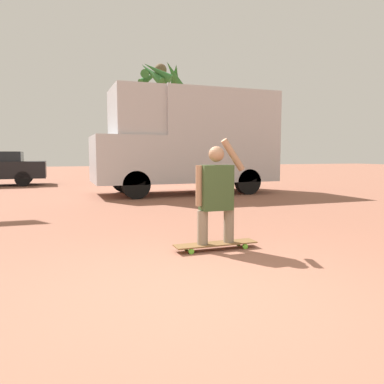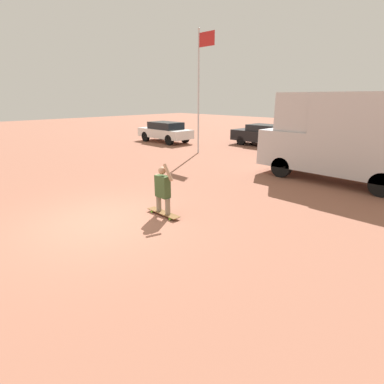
{
  "view_description": "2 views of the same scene",
  "coord_description": "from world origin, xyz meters",
  "views": [
    {
      "loc": [
        -1.16,
        -3.02,
        1.26
      ],
      "look_at": [
        0.65,
        1.96,
        0.73
      ],
      "focal_mm": 35.0,
      "sensor_mm": 36.0,
      "label": 1
    },
    {
      "loc": [
        6.8,
        -3.41,
        3.12
      ],
      "look_at": [
        1.18,
        2.22,
        0.59
      ],
      "focal_mm": 28.0,
      "sensor_mm": 36.0,
      "label": 2
    }
  ],
  "objects": [
    {
      "name": "ground_plane",
      "position": [
        0.0,
        0.0,
        0.0
      ],
      "size": [
        80.0,
        80.0,
        0.0
      ],
      "primitive_type": "plane",
      "color": "#935B47"
    },
    {
      "name": "skateboard",
      "position": [
        0.81,
        1.47,
        0.07
      ],
      "size": [
        1.13,
        0.25,
        0.09
      ],
      "color": "brown",
      "rests_on": "ground_plane"
    },
    {
      "name": "person_skateboarder",
      "position": [
        0.81,
        1.47,
        0.79
      ],
      "size": [
        0.7,
        0.22,
        1.39
      ],
      "color": "gray",
      "rests_on": "skateboard"
    },
    {
      "name": "camper_van",
      "position": [
        2.94,
        8.58,
        1.77
      ],
      "size": [
        5.82,
        2.29,
        3.3
      ],
      "color": "black",
      "rests_on": "ground_plane"
    },
    {
      "name": "palm_tree_near_van",
      "position": [
        4.97,
        19.41,
        5.33
      ],
      "size": [
        2.89,
        2.91,
        6.81
      ],
      "color": "brown",
      "rests_on": "ground_plane"
    }
  ]
}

